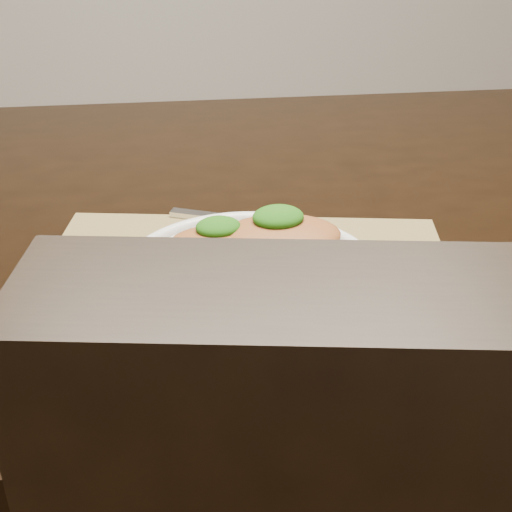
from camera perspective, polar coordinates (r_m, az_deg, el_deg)
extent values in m
cube|color=black|center=(0.94, 2.93, 3.46)|extent=(1.66, 1.01, 0.04)
cube|color=olive|center=(0.74, -0.91, -2.43)|extent=(0.50, 0.42, 0.00)
cylinder|color=white|center=(0.73, -0.53, -2.14)|extent=(0.28, 0.28, 0.02)
torus|color=white|center=(0.72, -0.53, -1.48)|extent=(0.28, 0.28, 0.01)
cube|color=silver|center=(0.87, -4.33, 3.23)|extent=(0.08, 0.05, 0.01)
cube|color=silver|center=(0.85, 1.97, 2.53)|extent=(0.12, 0.07, 0.00)
cube|color=silver|center=(0.61, -4.04, -9.66)|extent=(0.10, 0.02, 0.01)
ellipsoid|color=#A96331|center=(0.76, -2.64, 1.03)|extent=(0.12, 0.09, 0.02)
ellipsoid|color=#A96331|center=(0.76, 2.11, 1.75)|extent=(0.14, 0.11, 0.03)
ellipsoid|color=#144B0A|center=(0.76, -3.04, 2.35)|extent=(0.05, 0.04, 0.02)
ellipsoid|color=#144B0A|center=(0.76, 1.78, 3.13)|extent=(0.06, 0.05, 0.02)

